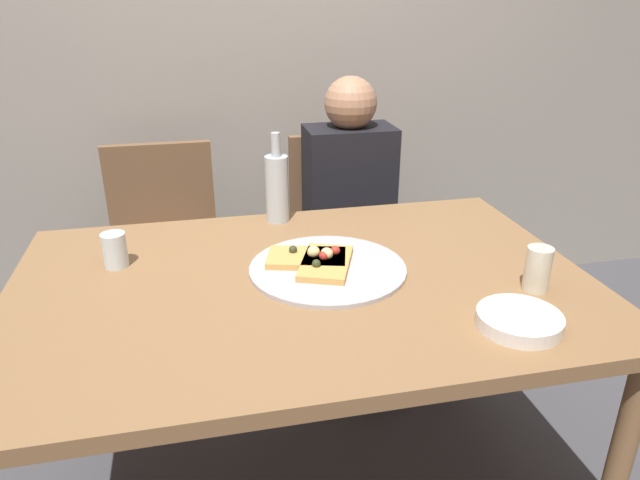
% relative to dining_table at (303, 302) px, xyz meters
% --- Properties ---
extents(back_wall, '(6.00, 0.10, 2.60)m').
position_rel_dining_table_xyz_m(back_wall, '(0.00, 1.32, 0.62)').
color(back_wall, gray).
rests_on(back_wall, ground_plane).
extents(dining_table, '(1.56, 1.03, 0.76)m').
position_rel_dining_table_xyz_m(dining_table, '(0.00, 0.00, 0.00)').
color(dining_table, olive).
rests_on(dining_table, ground_plane).
extents(pizza_tray, '(0.44, 0.44, 0.01)m').
position_rel_dining_table_xyz_m(pizza_tray, '(0.08, 0.04, 0.08)').
color(pizza_tray, '#ADADB2').
rests_on(pizza_tray, dining_table).
extents(pizza_slice_last, '(0.20, 0.25, 0.05)m').
position_rel_dining_table_xyz_m(pizza_slice_last, '(0.07, 0.04, 0.10)').
color(pizza_slice_last, tan).
rests_on(pizza_slice_last, pizza_tray).
extents(pizza_slice_extra, '(0.25, 0.18, 0.05)m').
position_rel_dining_table_xyz_m(pizza_slice_extra, '(0.03, 0.08, 0.10)').
color(pizza_slice_extra, tan).
rests_on(pizza_slice_extra, pizza_tray).
extents(wine_bottle, '(0.08, 0.08, 0.30)m').
position_rel_dining_table_xyz_m(wine_bottle, '(0.00, 0.44, 0.19)').
color(wine_bottle, '#B2BCC1').
rests_on(wine_bottle, dining_table).
extents(tumbler_near, '(0.07, 0.07, 0.10)m').
position_rel_dining_table_xyz_m(tumbler_near, '(-0.50, 0.19, 0.12)').
color(tumbler_near, silver).
rests_on(tumbler_near, dining_table).
extents(tumbler_far, '(0.07, 0.07, 0.12)m').
position_rel_dining_table_xyz_m(tumbler_far, '(0.58, -0.19, 0.13)').
color(tumbler_far, beige).
rests_on(tumbler_far, dining_table).
extents(plate_stack, '(0.20, 0.20, 0.03)m').
position_rel_dining_table_xyz_m(plate_stack, '(0.44, -0.35, 0.09)').
color(plate_stack, white).
rests_on(plate_stack, dining_table).
extents(chair_left, '(0.44, 0.44, 0.90)m').
position_rel_dining_table_xyz_m(chair_left, '(-0.41, 0.91, -0.17)').
color(chair_left, brown).
rests_on(chair_left, ground_plane).
extents(chair_right, '(0.44, 0.44, 0.90)m').
position_rel_dining_table_xyz_m(chair_right, '(0.36, 0.91, -0.17)').
color(chair_right, brown).
rests_on(chair_right, ground_plane).
extents(guest_in_sweater, '(0.36, 0.56, 1.17)m').
position_rel_dining_table_xyz_m(guest_in_sweater, '(0.36, 0.76, -0.04)').
color(guest_in_sweater, black).
rests_on(guest_in_sweater, ground_plane).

